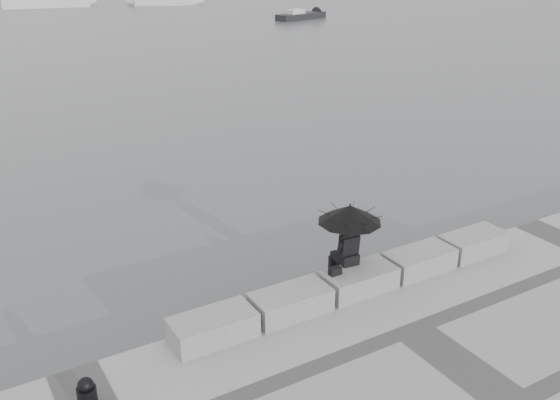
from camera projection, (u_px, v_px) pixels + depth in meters
ground at (345, 301)px, 13.85m from camera, size 360.00×360.00×0.00m
stone_block_far_left at (213, 328)px, 11.60m from camera, size 1.60×0.80×0.50m
stone_block_left at (291, 303)px, 12.40m from camera, size 1.60×0.80×0.50m
stone_block_centre at (359, 280)px, 13.21m from camera, size 1.60×0.80×0.50m
stone_block_right at (419, 261)px, 14.01m from camera, size 1.60×0.80×0.50m
stone_block_far_right at (473, 244)px, 14.81m from camera, size 1.60×0.80×0.50m
seated_person at (350, 219)px, 12.99m from camera, size 1.36×1.36×1.39m
bag at (335, 271)px, 12.90m from camera, size 0.26×0.15×0.17m
mooring_bollard at (87, 397)px, 9.83m from camera, size 0.39×0.39×0.62m
sailboat_right at (164, 0)px, 76.41m from camera, size 7.29×5.04×12.90m
small_motorboat at (301, 16)px, 62.69m from camera, size 5.89×2.79×1.10m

